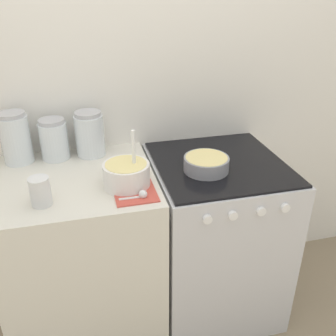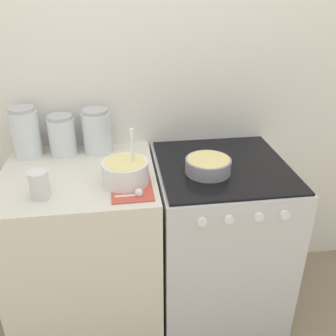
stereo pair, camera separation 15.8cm
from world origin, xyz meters
name	(u,v)px [view 1 (the left image)]	position (x,y,z in m)	size (l,w,h in m)	color
wall_back	(137,91)	(0.00, 0.70, 1.20)	(4.44, 0.05, 2.40)	white
countertop_cabinet	(85,257)	(-0.36, 0.34, 0.46)	(0.72, 0.67, 0.92)	silver
stove	(214,236)	(0.34, 0.34, 0.46)	(0.65, 0.69, 0.92)	silver
mixing_bowl	(127,173)	(-0.14, 0.21, 0.98)	(0.20, 0.20, 0.26)	white
baking_pan	(206,163)	(0.25, 0.27, 0.95)	(0.21, 0.21, 0.07)	gray
storage_jar_left	(16,141)	(-0.62, 0.58, 1.02)	(0.14, 0.14, 0.25)	silver
storage_jar_middle	(54,142)	(-0.44, 0.58, 1.00)	(0.14, 0.14, 0.21)	silver
storage_jar_right	(90,137)	(-0.27, 0.58, 1.01)	(0.15, 0.15, 0.23)	silver
tin_can	(40,191)	(-0.49, 0.14, 0.98)	(0.08, 0.08, 0.12)	silver
recipe_page	(133,187)	(-0.12, 0.19, 0.92)	(0.18, 0.29, 0.01)	#CC4C3F
measuring_spoon	(140,195)	(-0.10, 0.09, 0.93)	(0.12, 0.04, 0.04)	white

